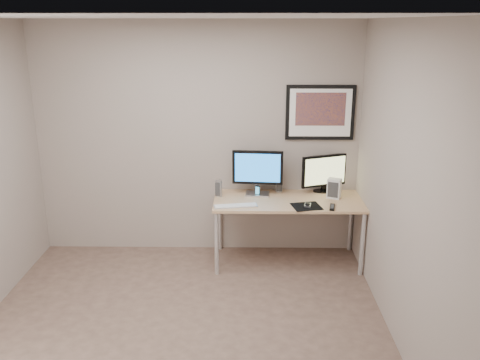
{
  "coord_description": "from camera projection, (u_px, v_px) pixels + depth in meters",
  "views": [
    {
      "loc": [
        0.56,
        -3.82,
        2.57
      ],
      "look_at": [
        0.48,
        1.1,
        1.03
      ],
      "focal_mm": 38.0,
      "sensor_mm": 36.0,
      "label": 1
    }
  ],
  "objects": [
    {
      "name": "room",
      "position": [
        183.0,
        134.0,
        4.36
      ],
      "size": [
        3.6,
        3.6,
        3.6
      ],
      "color": "white",
      "rests_on": "ground"
    },
    {
      "name": "keyboard",
      "position": [
        235.0,
        206.0,
        5.27
      ],
      "size": [
        0.47,
        0.2,
        0.02
      ],
      "primitive_type": "cube",
      "rotation": [
        0.0,
        0.0,
        0.17
      ],
      "color": "#BABABF",
      "rests_on": "desk"
    },
    {
      "name": "monitor_large",
      "position": [
        258.0,
        171.0,
        5.55
      ],
      "size": [
        0.55,
        0.2,
        0.5
      ],
      "rotation": [
        0.0,
        0.0,
        -0.08
      ],
      "color": "#AAAAAF",
      "rests_on": "desk"
    },
    {
      "name": "remote",
      "position": [
        332.0,
        207.0,
        5.23
      ],
      "size": [
        0.08,
        0.18,
        0.02
      ],
      "primitive_type": "cube",
      "rotation": [
        0.0,
        0.0,
        -0.21
      ],
      "color": "black",
      "rests_on": "desk"
    },
    {
      "name": "speaker_right",
      "position": [
        279.0,
        183.0,
        5.71
      ],
      "size": [
        0.09,
        0.09,
        0.2
      ],
      "primitive_type": "cylinder",
      "rotation": [
        0.0,
        0.0,
        0.07
      ],
      "color": "#AAAAAF",
      "rests_on": "desk"
    },
    {
      "name": "fan_unit",
      "position": [
        334.0,
        188.0,
        5.5
      ],
      "size": [
        0.17,
        0.15,
        0.22
      ],
      "primitive_type": "cube",
      "rotation": [
        0.0,
        0.0,
        -0.41
      ],
      "color": "silver",
      "rests_on": "desk"
    },
    {
      "name": "speaker_left",
      "position": [
        219.0,
        188.0,
        5.56
      ],
      "size": [
        0.09,
        0.09,
        0.18
      ],
      "primitive_type": "cylinder",
      "rotation": [
        0.0,
        0.0,
        -0.29
      ],
      "color": "#AAAAAF",
      "rests_on": "desk"
    },
    {
      "name": "mouse",
      "position": [
        308.0,
        204.0,
        5.27
      ],
      "size": [
        0.08,
        0.11,
        0.03
      ],
      "primitive_type": "ellipsoid",
      "rotation": [
        0.0,
        0.0,
        -0.21
      ],
      "color": "black",
      "rests_on": "mousepad"
    },
    {
      "name": "monitor_tv",
      "position": [
        324.0,
        172.0,
        5.66
      ],
      "size": [
        0.52,
        0.23,
        0.43
      ],
      "rotation": [
        0.0,
        0.0,
        0.37
      ],
      "color": "black",
      "rests_on": "desk"
    },
    {
      "name": "desk",
      "position": [
        288.0,
        205.0,
        5.5
      ],
      "size": [
        1.6,
        0.7,
        0.73
      ],
      "color": "#9E814C",
      "rests_on": "floor"
    },
    {
      "name": "mousepad",
      "position": [
        306.0,
        206.0,
        5.27
      ],
      "size": [
        0.34,
        0.31,
        0.0
      ],
      "primitive_type": "cube",
      "rotation": [
        0.0,
        0.0,
        0.22
      ],
      "color": "black",
      "rests_on": "desk"
    },
    {
      "name": "floor",
      "position": [
        183.0,
        330.0,
        4.42
      ],
      "size": [
        3.6,
        3.6,
        0.0
      ],
      "primitive_type": "plane",
      "color": "brown",
      "rests_on": "ground"
    },
    {
      "name": "phone_dock",
      "position": [
        258.0,
        191.0,
        5.57
      ],
      "size": [
        0.07,
        0.07,
        0.12
      ],
      "primitive_type": "cube",
      "rotation": [
        0.0,
        0.0,
        -0.39
      ],
      "color": "black",
      "rests_on": "desk"
    },
    {
      "name": "framed_art",
      "position": [
        320.0,
        113.0,
        5.52
      ],
      "size": [
        0.75,
        0.04,
        0.6
      ],
      "color": "black",
      "rests_on": "room"
    }
  ]
}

